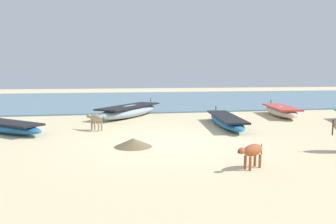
{
  "coord_description": "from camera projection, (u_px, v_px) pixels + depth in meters",
  "views": [
    {
      "loc": [
        -1.83,
        -9.63,
        2.08
      ],
      "look_at": [
        0.48,
        2.79,
        0.6
      ],
      "focal_mm": 33.89,
      "sensor_mm": 36.0,
      "label": 1
    }
  ],
  "objects": [
    {
      "name": "ground",
      "position": [
        169.0,
        141.0,
        9.98
      ],
      "size": [
        80.0,
        80.0,
        0.0
      ],
      "primitive_type": "plane",
      "color": "beige"
    },
    {
      "name": "fishing_boat_2",
      "position": [
        226.0,
        120.0,
        12.89
      ],
      "size": [
        1.48,
        4.57,
        0.63
      ],
      "rotation": [
        0.0,
        0.0,
        1.43
      ],
      "color": "#1E669E",
      "rests_on": "ground"
    },
    {
      "name": "fishing_boat_1",
      "position": [
        281.0,
        111.0,
        15.98
      ],
      "size": [
        1.86,
        4.01,
        0.7
      ],
      "rotation": [
        0.0,
        0.0,
        1.35
      ],
      "color": "beige",
      "rests_on": "ground"
    },
    {
      "name": "fishing_boat_3",
      "position": [
        130.0,
        111.0,
        15.69
      ],
      "size": [
        3.76,
        4.6,
        0.79
      ],
      "rotation": [
        0.0,
        0.0,
        0.95
      ],
      "color": "#8CA5B7",
      "rests_on": "ground"
    },
    {
      "name": "debris_pile_0",
      "position": [
        133.0,
        142.0,
        9.22
      ],
      "size": [
        1.15,
        1.15,
        0.25
      ],
      "primitive_type": "cone",
      "rotation": [
        0.0,
        0.0,
        3.18
      ],
      "color": "brown",
      "rests_on": "ground"
    },
    {
      "name": "calf_far_rust",
      "position": [
        252.0,
        151.0,
        7.02
      ],
      "size": [
        0.8,
        0.55,
        0.55
      ],
      "rotation": [
        0.0,
        0.0,
        3.64
      ],
      "color": "#9E4C28",
      "rests_on": "ground"
    },
    {
      "name": "fishing_boat_0",
      "position": [
        0.0,
        126.0,
        11.59
      ],
      "size": [
        3.98,
        3.69,
        0.62
      ],
      "rotation": [
        0.0,
        0.0,
        2.41
      ],
      "color": "#1E669E",
      "rests_on": "ground"
    },
    {
      "name": "calf_near_dun",
      "position": [
        96.0,
        119.0,
        11.89
      ],
      "size": [
        0.76,
        0.8,
        0.61
      ],
      "rotation": [
        0.0,
        0.0,
        2.31
      ],
      "color": "tan",
      "rests_on": "ground"
    },
    {
      "name": "sea_water",
      "position": [
        131.0,
        99.0,
        26.78
      ],
      "size": [
        60.0,
        20.0,
        0.08
      ],
      "primitive_type": "cube",
      "color": "slate",
      "rests_on": "ground"
    }
  ]
}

